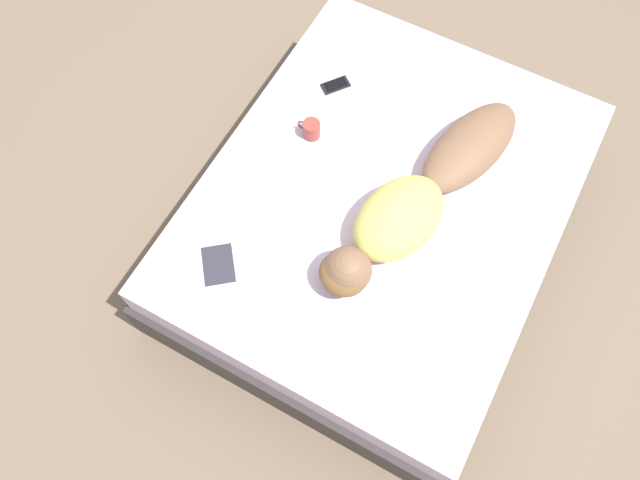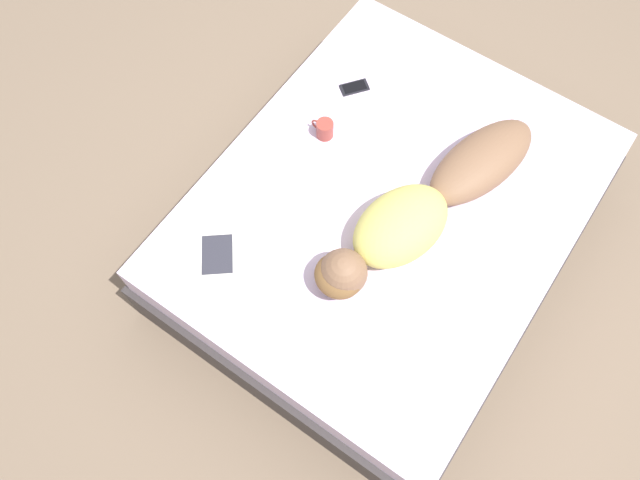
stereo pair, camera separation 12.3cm
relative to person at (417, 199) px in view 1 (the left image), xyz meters
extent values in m
plane|color=#7A6651|center=(0.16, -0.01, -0.64)|extent=(12.00, 12.00, 0.00)
cube|color=#383333|center=(0.16, -0.01, -0.47)|extent=(1.65, 2.04, 0.33)
cube|color=silver|center=(0.16, -0.01, -0.20)|extent=(1.59, 1.98, 0.21)
ellipsoid|color=brown|center=(-0.10, -0.37, -0.01)|extent=(0.42, 0.66, 0.17)
ellipsoid|color=#D1C660|center=(0.03, 0.13, 0.01)|extent=(0.43, 0.55, 0.21)
ellipsoid|color=brown|center=(0.12, 0.48, 0.01)|extent=(0.25, 0.24, 0.11)
sphere|color=brown|center=(0.12, 0.45, 0.01)|extent=(0.21, 0.21, 0.21)
cube|color=silver|center=(0.48, 0.53, -0.09)|extent=(0.33, 0.34, 0.01)
cube|color=silver|center=(0.64, 0.66, -0.09)|extent=(0.33, 0.34, 0.01)
cube|color=#2D2D38|center=(0.64, 0.66, -0.09)|extent=(0.22, 0.23, 0.00)
cylinder|color=#993D33|center=(0.61, -0.13, -0.05)|extent=(0.08, 0.08, 0.09)
cylinder|color=black|center=(0.61, -0.13, -0.01)|extent=(0.07, 0.07, 0.01)
torus|color=#993D33|center=(0.66, -0.13, -0.05)|extent=(0.06, 0.01, 0.06)
cube|color=black|center=(0.65, -0.45, -0.09)|extent=(0.14, 0.16, 0.01)
cube|color=black|center=(0.65, -0.45, -0.09)|extent=(0.12, 0.13, 0.00)
camera|label=1|loc=(-0.25, 1.36, 2.44)|focal=35.00mm
camera|label=2|loc=(-0.35, 1.29, 2.44)|focal=35.00mm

